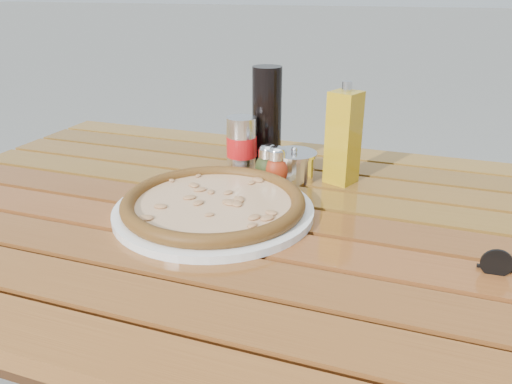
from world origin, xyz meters
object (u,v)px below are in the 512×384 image
(olive_oil_cruet, at_px, (343,137))
(parmesan_tin, at_px, (294,165))
(oregano_shaker, at_px, (268,164))
(pizza, at_px, (214,202))
(soda_can, at_px, (242,145))
(plate, at_px, (214,210))
(pepper_shaker, at_px, (277,166))
(table, at_px, (252,247))
(dark_bottle, at_px, (267,116))

(olive_oil_cruet, height_order, parmesan_tin, olive_oil_cruet)
(oregano_shaker, xyz_separation_m, parmesan_tin, (0.05, 0.03, -0.01))
(oregano_shaker, xyz_separation_m, olive_oil_cruet, (0.15, 0.05, 0.06))
(pizza, height_order, soda_can, soda_can)
(soda_can, distance_m, olive_oil_cruet, 0.23)
(plate, xyz_separation_m, pepper_shaker, (0.06, 0.18, 0.03))
(oregano_shaker, bearing_deg, pizza, -102.27)
(table, relative_size, parmesan_tin, 12.25)
(table, height_order, parmesan_tin, parmesan_tin)
(table, distance_m, oregano_shaker, 0.19)
(pepper_shaker, bearing_deg, plate, -108.61)
(table, distance_m, pepper_shaker, 0.19)
(soda_can, xyz_separation_m, olive_oil_cruet, (0.22, 0.00, 0.04))
(parmesan_tin, bearing_deg, pepper_shaker, -125.34)
(olive_oil_cruet, relative_size, parmesan_tin, 1.84)
(dark_bottle, bearing_deg, olive_oil_cruet, -19.18)
(pepper_shaker, bearing_deg, dark_bottle, 117.34)
(oregano_shaker, distance_m, parmesan_tin, 0.06)
(pepper_shaker, relative_size, dark_bottle, 0.37)
(pizza, relative_size, oregano_shaker, 5.26)
(table, xyz_separation_m, parmesan_tin, (0.03, 0.19, 0.11))
(oregano_shaker, relative_size, soda_can, 0.68)
(plate, distance_m, pizza, 0.02)
(dark_bottle, bearing_deg, table, -76.95)
(pizza, bearing_deg, dark_bottle, 90.02)
(plate, relative_size, pepper_shaker, 4.39)
(table, height_order, dark_bottle, dark_bottle)
(plate, distance_m, pepper_shaker, 0.19)
(table, relative_size, plate, 3.89)
(plate, xyz_separation_m, soda_can, (-0.04, 0.23, 0.05))
(pepper_shaker, xyz_separation_m, parmesan_tin, (0.03, 0.04, -0.01))
(pizza, height_order, oregano_shaker, oregano_shaker)
(pepper_shaker, xyz_separation_m, olive_oil_cruet, (0.12, 0.05, 0.06))
(dark_bottle, height_order, parmesan_tin, dark_bottle)
(soda_can, relative_size, olive_oil_cruet, 0.57)
(dark_bottle, bearing_deg, parmesan_tin, -42.53)
(table, xyz_separation_m, plate, (-0.06, -0.03, 0.08))
(oregano_shaker, bearing_deg, olive_oil_cruet, 18.46)
(pepper_shaker, distance_m, soda_can, 0.11)
(plate, relative_size, soda_can, 3.00)
(table, bearing_deg, pepper_shaker, 90.21)
(pepper_shaker, bearing_deg, soda_can, 151.56)
(pizza, bearing_deg, plate, 180.00)
(pepper_shaker, height_order, parmesan_tin, pepper_shaker)
(oregano_shaker, height_order, soda_can, soda_can)
(olive_oil_cruet, bearing_deg, oregano_shaker, -161.54)
(soda_can, distance_m, parmesan_tin, 0.13)
(table, height_order, oregano_shaker, oregano_shaker)
(pizza, xyz_separation_m, dark_bottle, (-0.00, 0.30, 0.09))
(table, distance_m, olive_oil_cruet, 0.29)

